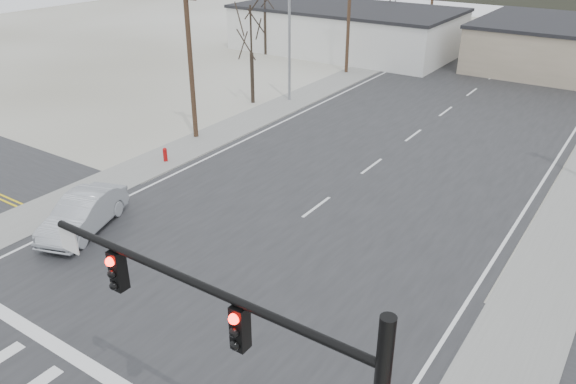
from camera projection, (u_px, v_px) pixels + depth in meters
name	position (u px, v px, depth m)	size (l,w,h in m)	color
ground	(207.00, 289.00, 21.37)	(140.00, 140.00, 0.00)	white
main_road	(379.00, 161.00, 32.51)	(18.00, 110.00, 0.05)	#232325
cross_road	(207.00, 289.00, 21.36)	(90.00, 10.00, 0.04)	#232325
sidewalk_left	(279.00, 107.00, 41.55)	(3.00, 90.00, 0.06)	gray
fire_hydrant	(165.00, 155.00, 32.24)	(0.24, 0.24, 0.87)	#A50C0C
building_left_far	(346.00, 29.00, 58.14)	(22.30, 12.30, 4.50)	silver
upole_left_b	(190.00, 56.00, 33.76)	(2.20, 0.30, 10.00)	#462B20
upole_left_c	(349.00, 13.00, 48.63)	(2.20, 0.30, 10.00)	#462B20
streetlight_main	(292.00, 33.00, 40.90)	(2.40, 0.25, 9.00)	gray
tree_left_near	(251.00, 32.00, 40.45)	(3.30, 3.30, 7.35)	#2F251D
sedan_crossing	(83.00, 213.00, 24.98)	(1.75, 5.01, 1.65)	#9A9EA4
car_far_b	(537.00, 31.00, 65.29)	(1.61, 4.00, 1.36)	black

